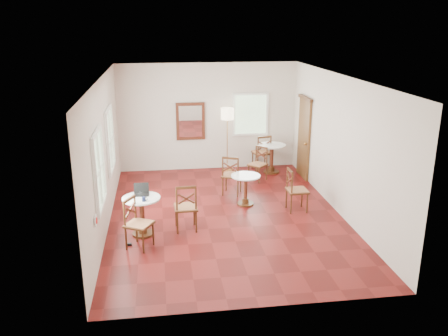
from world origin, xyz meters
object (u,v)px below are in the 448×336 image
object	(u,v)px
cafe_table_mid	(246,187)
chair_near_a	(186,207)
chair_mid_a	(232,175)
laptop	(141,192)
navy_mug	(144,199)
chair_mid_b	(296,190)
power_adapter	(129,244)
cafe_table_near	(142,212)
chair_near_b	(138,223)
water_glass	(140,194)
chair_back_b	(258,164)
cafe_table_back	(272,155)
floor_lamp	(227,118)
mouse	(145,196)
chair_back_a	(262,152)

from	to	relation	value
cafe_table_mid	chair_near_a	xyz separation A→B (m)	(-1.45, -1.20, 0.06)
chair_mid_a	laptop	size ratio (longest dim) A/B	3.33
chair_mid_a	navy_mug	distance (m)	3.05
chair_near_a	chair_mid_b	world-z (taller)	chair_near_a
power_adapter	chair_mid_a	bearing A→B (deg)	46.30
cafe_table_near	chair_near_a	distance (m)	0.88
chair_near_b	chair_mid_b	bearing A→B (deg)	-39.09
water_glass	navy_mug	bearing A→B (deg)	-74.40
chair_mid_a	chair_back_b	world-z (taller)	chair_mid_a
chair_near_a	water_glass	xyz separation A→B (m)	(-0.88, -0.05, 0.35)
cafe_table_mid	navy_mug	distance (m)	2.74
cafe_table_back	water_glass	bearing A→B (deg)	-134.85
cafe_table_near	chair_back_b	distance (m)	4.19
chair_back_b	water_glass	world-z (taller)	chair_back_b
cafe_table_mid	cafe_table_near	bearing A→B (deg)	-150.71
cafe_table_mid	navy_mug	size ratio (longest dim) A/B	6.54
chair_mid_b	cafe_table_near	bearing A→B (deg)	102.14
chair_mid_a	power_adapter	xyz separation A→B (m)	(-2.36, -2.47, -0.47)
chair_mid_b	power_adapter	world-z (taller)	chair_mid_b
floor_lamp	power_adapter	distance (m)	5.22
chair_near_b	mouse	xyz separation A→B (m)	(0.14, 0.57, 0.32)
chair_mid_b	laptop	world-z (taller)	laptop
navy_mug	water_glass	xyz separation A→B (m)	(-0.07, 0.26, 0.01)
chair_near_b	chair_mid_b	world-z (taller)	chair_mid_b
laptop	power_adapter	xyz separation A→B (m)	(-0.26, -0.63, -0.82)
chair_mid_b	chair_near_b	bearing A→B (deg)	110.11
navy_mug	power_adapter	xyz separation A→B (m)	(-0.32, -0.24, -0.81)
cafe_table_mid	chair_mid_b	distance (m)	1.16
chair_back_a	power_adapter	xyz separation A→B (m)	(-3.52, -4.32, -0.49)
power_adapter	chair_near_b	bearing A→B (deg)	-25.55
laptop	power_adapter	distance (m)	1.07
chair_near_a	water_glass	distance (m)	0.95
cafe_table_near	navy_mug	size ratio (longest dim) A/B	7.27
cafe_table_mid	water_glass	xyz separation A→B (m)	(-2.33, -1.24, 0.40)
chair_back_a	navy_mug	distance (m)	5.19
cafe_table_back	chair_back_b	xyz separation A→B (m)	(-0.51, -0.60, -0.05)
chair_back_a	power_adapter	world-z (taller)	chair_back_a
laptop	navy_mug	xyz separation A→B (m)	(0.06, -0.39, -0.01)
chair_near_a	power_adapter	distance (m)	1.34
floor_lamp	navy_mug	world-z (taller)	floor_lamp
chair_near_a	laptop	size ratio (longest dim) A/B	3.36
chair_mid_b	floor_lamp	xyz separation A→B (m)	(-1.10, 3.08, 1.04)
chair_back_a	mouse	xyz separation A→B (m)	(-3.19, -3.84, 0.30)
chair_back_b	mouse	distance (m)	4.13
chair_mid_b	chair_back_b	world-z (taller)	chair_mid_b
cafe_table_back	floor_lamp	xyz separation A→B (m)	(-1.21, 0.30, 1.03)
cafe_table_back	mouse	size ratio (longest dim) A/B	9.66
cafe_table_near	navy_mug	xyz separation A→B (m)	(0.06, -0.20, 0.34)
chair_back_b	navy_mug	xyz separation A→B (m)	(-2.91, -3.17, 0.38)
chair_back_b	floor_lamp	bearing A→B (deg)	173.81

